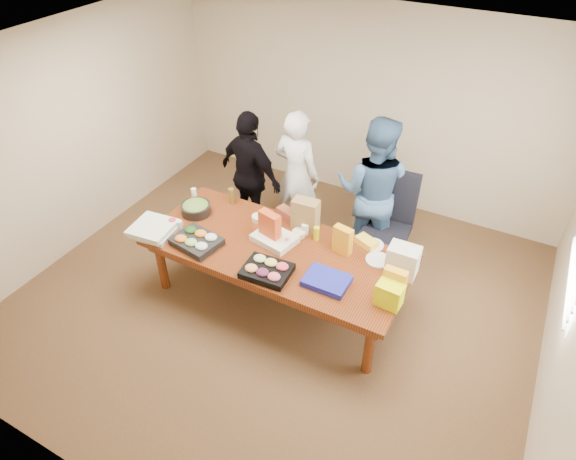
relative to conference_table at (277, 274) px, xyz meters
The scene contains 36 objects.
floor 0.39m from the conference_table, ahead, with size 5.50×5.00×0.02m, color #47301E.
ceiling 2.33m from the conference_table, ahead, with size 5.50×5.00×0.02m, color white.
wall_back 2.68m from the conference_table, 90.00° to the left, with size 5.50×0.04×2.70m, color beige.
wall_front 2.68m from the conference_table, 90.00° to the right, with size 5.50×0.04×2.70m, color beige.
wall_left 2.92m from the conference_table, behind, with size 0.04×5.00×2.70m, color beige.
conference_table is the anchor object (origin of this frame).
office_chair 1.38m from the conference_table, 50.84° to the left, with size 0.61×0.61×1.19m, color black.
person_center 1.39m from the conference_table, 107.98° to the left, with size 0.62×0.41×1.71m, color white.
person_right 1.49m from the conference_table, 64.74° to the left, with size 0.90×0.70×1.85m, color #395A82.
person_left 1.43m from the conference_table, 132.98° to the left, with size 0.99×0.41×1.68m, color black.
veggie_tray 0.95m from the conference_table, 156.01° to the right, with size 0.48×0.38×0.07m, color black.
fruit_tray 0.58m from the conference_table, 74.29° to the right, with size 0.47×0.36×0.07m, color black.
sheet_cake 0.43m from the conference_table, 129.74° to the left, with size 0.44×0.33×0.08m, color white.
salad_bowl 1.21m from the conference_table, behind, with size 0.34×0.34×0.11m, color black.
chip_bag_blue 0.83m from the conference_table, 18.98° to the right, with size 0.43×0.32×0.06m, color #1B219E.
chip_bag_red 0.57m from the conference_table, 147.09° to the left, with size 0.24×0.10×0.36m, color #C5431B.
chip_bag_yellow 1.41m from the conference_table, ahead, with size 0.21×0.09×0.32m, color #F5A51F.
chip_bag_orange 0.87m from the conference_table, 22.70° to the left, with size 0.20×0.09×0.31m, color orange.
mayo_jar 0.59m from the conference_table, 66.69° to the left, with size 0.08×0.08×0.12m, color silver.
mustard_bottle 0.64m from the conference_table, 45.69° to the left, with size 0.06×0.06×0.17m, color #D9DB04.
dressing_bottle 1.10m from the conference_table, 151.29° to the left, with size 0.06×0.06×0.20m, color brown.
ranch_bottle 1.38m from the conference_table, 167.29° to the left, with size 0.06×0.06×0.19m, color white.
banana_bunch 1.04m from the conference_table, 30.98° to the left, with size 0.23×0.14×0.08m, color yellow.
bread_loaf 0.69m from the conference_table, 104.61° to the left, with size 0.28×0.12×0.11m, color brown.
kraft_bag 0.72m from the conference_table, 75.24° to the left, with size 0.28×0.16×0.37m, color olive.
red_cup 1.28m from the conference_table, 168.90° to the right, with size 0.08×0.08×0.11m, color #C92446.
clear_cup_a 1.21m from the conference_table, 169.28° to the right, with size 0.07×0.07×0.10m, color white.
clear_cup_b 1.29m from the conference_table, behind, with size 0.08×0.08×0.11m, color silver.
pizza_box_lower 1.41m from the conference_table, 163.50° to the right, with size 0.43×0.43×0.05m, color silver.
pizza_box_upper 1.45m from the conference_table, 162.62° to the right, with size 0.43×0.43×0.05m, color white.
plate_a 1.12m from the conference_table, 17.21° to the left, with size 0.25×0.25×0.01m, color white.
plate_b 1.09m from the conference_table, 30.51° to the left, with size 0.22×0.22×0.01m, color white.
dip_bowl_a 0.51m from the conference_table, 69.21° to the left, with size 0.15×0.15×0.06m, color beige.
dip_bowl_b 0.67m from the conference_table, 141.67° to the left, with size 0.15×0.15×0.06m, color beige.
grocery_bag_white 1.40m from the conference_table, 10.66° to the left, with size 0.30×0.21×0.32m, color silver.
grocery_bag_yellow 1.41m from the conference_table, ahead, with size 0.24×0.17×0.24m, color #F1FF00.
Camera 1 is at (1.99, -3.46, 4.08)m, focal length 30.76 mm.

